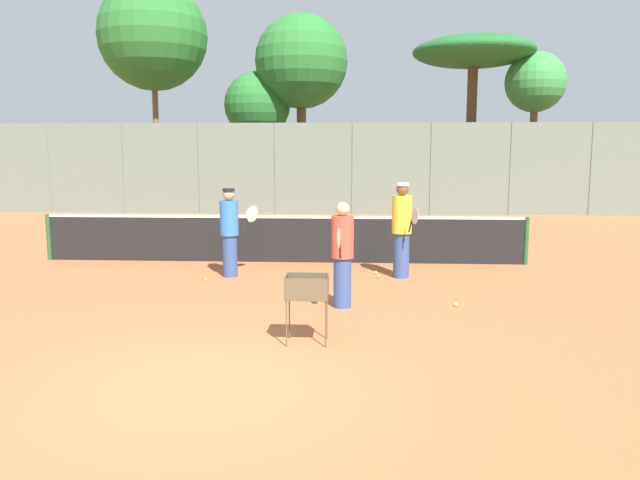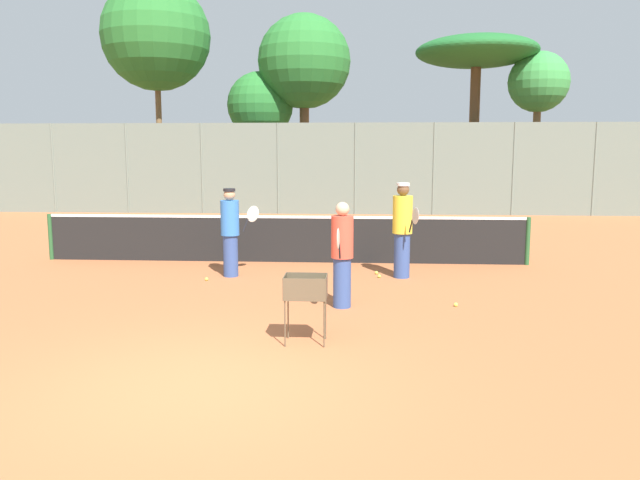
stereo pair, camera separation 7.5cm
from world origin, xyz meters
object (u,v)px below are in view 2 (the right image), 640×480
at_px(tennis_net, 283,238).
at_px(player_red_cap, 342,254).
at_px(player_white_outfit, 403,229).
at_px(parked_car, 252,192).
at_px(ball_cart, 306,293).
at_px(player_yellow_shirt, 230,231).

height_order(tennis_net, player_red_cap, player_red_cap).
relative_size(player_white_outfit, parked_car, 0.45).
relative_size(player_red_cap, parked_car, 0.41).
xyz_separation_m(tennis_net, player_white_outfit, (2.59, -1.58, 0.43)).
height_order(tennis_net, ball_cart, tennis_net).
distance_m(tennis_net, player_red_cap, 4.31).
distance_m(ball_cart, parked_car, 20.06).
distance_m(tennis_net, parked_car, 13.98).
distance_m(player_white_outfit, ball_cart, 4.68).
bearing_deg(tennis_net, ball_cart, -80.15).
bearing_deg(tennis_net, player_yellow_shirt, -117.36).
relative_size(player_red_cap, ball_cart, 1.88).
bearing_deg(parked_car, ball_cart, -78.18).
bearing_deg(parked_car, player_yellow_shirt, -81.80).
bearing_deg(player_red_cap, tennis_net, -155.29).
bearing_deg(tennis_net, player_red_cap, -70.21).
height_order(tennis_net, player_yellow_shirt, player_yellow_shirt).
bearing_deg(player_yellow_shirt, tennis_net, 20.69).
relative_size(tennis_net, player_red_cap, 6.41).
bearing_deg(player_yellow_shirt, player_red_cap, -87.69).
xyz_separation_m(tennis_net, player_red_cap, (1.46, -4.05, 0.33)).
xyz_separation_m(player_white_outfit, player_yellow_shirt, (-3.45, -0.09, -0.06)).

